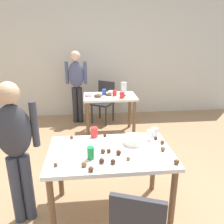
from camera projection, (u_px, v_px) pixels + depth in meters
ground_plane at (119, 204)px, 2.69m from camera, size 6.40×6.40×0.00m
wall_back at (101, 58)px, 5.27m from camera, size 6.40×0.10×2.60m
dining_table_near at (110, 159)px, 2.38m from camera, size 1.24×0.79×0.75m
dining_table_far at (110, 103)px, 4.39m from camera, size 0.97×0.61×0.75m
chair_far_table at (104, 99)px, 5.03m from camera, size 0.55×0.55×0.87m
person_girl_near at (15, 144)px, 2.21m from camera, size 0.45×0.28×1.48m
person_adult_far at (76, 81)px, 4.84m from camera, size 0.45×0.23×1.52m
mixing_bowl at (133, 140)px, 2.49m from camera, size 0.21×0.21×0.09m
soda_can at (91, 153)px, 2.18m from camera, size 0.07×0.07×0.12m
fork_near at (88, 146)px, 2.44m from camera, size 0.17×0.02×0.01m
cup_near_0 at (150, 135)px, 2.56m from camera, size 0.07×0.07×0.12m
cup_near_1 at (94, 132)px, 2.64m from camera, size 0.08×0.08×0.12m
cup_near_2 at (155, 132)px, 2.66m from camera, size 0.08×0.08×0.10m
cake_ball_0 at (113, 162)px, 2.11m from camera, size 0.05×0.05×0.05m
cake_ball_1 at (102, 161)px, 2.12m from camera, size 0.05×0.05×0.05m
cake_ball_2 at (156, 138)px, 2.58m from camera, size 0.04×0.04×0.04m
cake_ball_3 at (91, 169)px, 2.00m from camera, size 0.05×0.05×0.05m
cake_ball_4 at (84, 164)px, 2.07m from camera, size 0.05×0.05×0.05m
cake_ball_5 at (56, 165)px, 2.07m from camera, size 0.04×0.04×0.04m
cake_ball_6 at (128, 158)px, 2.17m from camera, size 0.04×0.04×0.04m
cake_ball_7 at (163, 149)px, 2.34m from camera, size 0.05×0.05×0.05m
cake_ball_8 at (103, 151)px, 2.30m from camera, size 0.05×0.05×0.05m
cake_ball_9 at (72, 137)px, 2.60m from camera, size 0.04×0.04×0.04m
cake_ball_10 at (109, 151)px, 2.31m from camera, size 0.04×0.04×0.04m
cake_ball_11 at (119, 152)px, 2.27m from camera, size 0.05×0.05×0.05m
cake_ball_12 at (162, 142)px, 2.48m from camera, size 0.04×0.04×0.04m
cake_ball_13 at (177, 162)px, 2.11m from camera, size 0.05×0.05×0.05m
cake_ball_14 at (105, 135)px, 2.66m from camera, size 0.04×0.04×0.04m
pitcher_far at (124, 87)px, 4.53m from camera, size 0.11×0.11×0.20m
cup_far_0 at (104, 92)px, 4.39m from camera, size 0.08×0.08×0.11m
cup_far_1 at (115, 93)px, 4.32m from camera, size 0.08×0.08×0.11m
cup_far_2 at (122, 95)px, 4.17m from camera, size 0.08×0.08×0.11m
donut_far_0 at (111, 92)px, 4.55m from camera, size 0.13×0.13×0.04m
donut_far_1 at (123, 95)px, 4.31m from camera, size 0.11×0.11×0.03m
donut_far_2 at (109, 95)px, 4.35m from camera, size 0.12×0.12×0.03m
donut_far_3 at (89, 95)px, 4.30m from camera, size 0.14×0.14×0.04m
donut_far_4 at (98, 96)px, 4.25m from camera, size 0.14×0.14×0.04m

